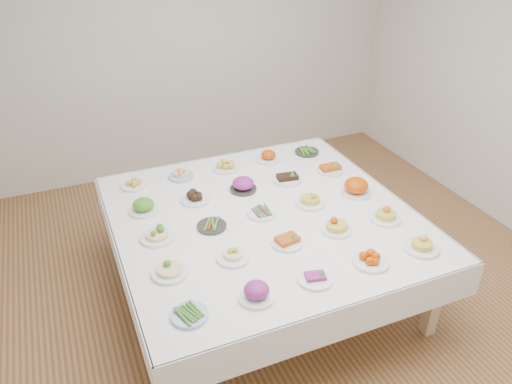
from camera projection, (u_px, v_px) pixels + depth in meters
name	position (u px, v px, depth m)	size (l,w,h in m)	color
room_envelope	(289.00, 77.00, 3.51)	(5.02, 5.02, 2.81)	olive
display_table	(263.00, 222.00, 3.99)	(2.32, 2.32, 0.75)	white
dish_0	(190.00, 314.00, 2.97)	(0.22, 0.22, 0.05)	#4C66B2
dish_1	(257.00, 290.00, 3.09)	(0.25, 0.25, 0.14)	white
dish_2	(315.00, 276.00, 3.25)	(0.24, 0.24, 0.10)	white
dish_3	(371.00, 258.00, 3.40)	(0.25, 0.25, 0.11)	white
dish_4	(422.00, 243.00, 3.54)	(0.25, 0.25, 0.13)	white
dish_5	(169.00, 266.00, 3.30)	(0.25, 0.25, 0.13)	white
dish_6	(233.00, 253.00, 3.44)	(0.23, 0.23, 0.11)	white
dish_7	(287.00, 239.00, 3.60)	(0.23, 0.23, 0.10)	white
dish_8	(337.00, 223.00, 3.73)	(0.23, 0.23, 0.14)	white
dish_9	(386.00, 213.00, 3.87)	(0.24, 0.24, 0.14)	white
dish_10	(157.00, 231.00, 3.64)	(0.25, 0.25, 0.15)	white
dish_11	(212.00, 225.00, 3.79)	(0.23, 0.22, 0.05)	#2C2A27
dish_12	(262.00, 212.00, 3.95)	(0.23, 0.23, 0.05)	white
dish_13	(310.00, 198.00, 4.07)	(0.24, 0.24, 0.13)	white
dish_14	(356.00, 186.00, 4.21)	(0.26, 0.26, 0.16)	white
dish_15	(143.00, 204.00, 3.97)	(0.24, 0.24, 0.15)	white
dish_16	(196.00, 196.00, 4.12)	(0.25, 0.25, 0.11)	white
dish_17	(243.00, 183.00, 4.26)	(0.23, 0.23, 0.14)	#2C2A27
dish_18	(287.00, 176.00, 4.42)	(0.25, 0.25, 0.11)	white
dish_19	(330.00, 167.00, 4.57)	(0.24, 0.24, 0.11)	white
dish_20	(134.00, 182.00, 4.33)	(0.22, 0.22, 0.10)	white
dish_21	(181.00, 172.00, 4.47)	(0.22, 0.22, 0.12)	#4C66B2
dish_22	(226.00, 164.00, 4.61)	(0.24, 0.24, 0.11)	white
dish_23	(268.00, 155.00, 4.76)	(0.24, 0.24, 0.12)	white
dish_24	(307.00, 151.00, 4.92)	(0.23, 0.23, 0.05)	#2C2A27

